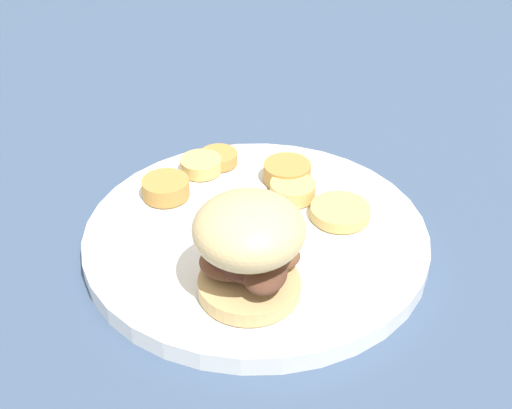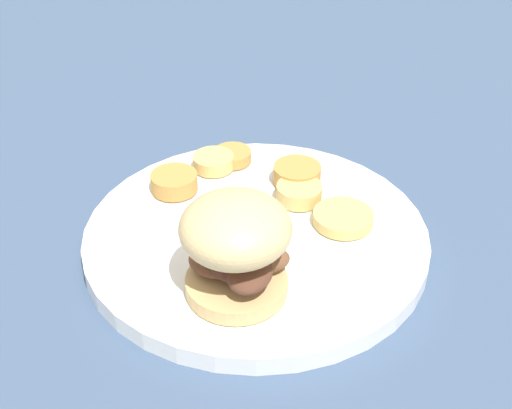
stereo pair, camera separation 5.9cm
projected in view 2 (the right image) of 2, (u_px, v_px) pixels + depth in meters
ground_plane at (256, 246)px, 0.61m from camera, size 4.00×4.00×0.00m
dinner_plate at (256, 236)px, 0.61m from camera, size 0.29×0.29×0.02m
sandwich at (236, 246)px, 0.51m from camera, size 0.08×0.09×0.08m
potato_round_0 at (211, 162)px, 0.68m from camera, size 0.04×0.04×0.01m
potato_round_1 at (174, 182)px, 0.64m from camera, size 0.04×0.04×0.02m
potato_round_2 at (232, 156)px, 0.69m from camera, size 0.04×0.04×0.01m
potato_round_3 at (299, 192)px, 0.63m from camera, size 0.04×0.04×0.01m
potato_round_4 at (343, 218)px, 0.60m from camera, size 0.05×0.05×0.01m
potato_round_5 at (297, 174)px, 0.65m from camera, size 0.04×0.04×0.02m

